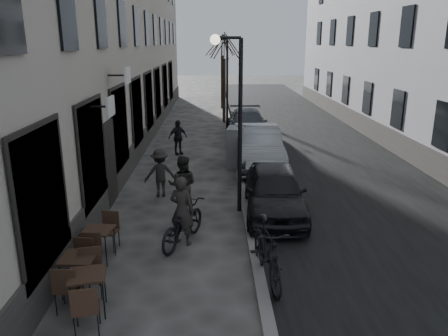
{
  "coord_description": "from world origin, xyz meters",
  "views": [
    {
      "loc": [
        -0.75,
        -6.24,
        4.91
      ],
      "look_at": [
        -0.5,
        4.44,
        1.8
      ],
      "focal_mm": 35.0,
      "sensor_mm": 36.0,
      "label": 1
    }
  ],
  "objects_px": {
    "bistro_set_a": "(88,289)",
    "bistro_set_c": "(99,241)",
    "tree_near": "(224,45)",
    "streetlamp_far": "(224,75)",
    "car_near": "(274,191)",
    "moped": "(267,252)",
    "bistro_set_b": "(80,271)",
    "streetlamp_near": "(234,106)",
    "pedestrian_near": "(182,185)",
    "car_mid": "(257,147)",
    "tree_far": "(222,45)",
    "car_far": "(247,124)",
    "utility_cabinet": "(235,148)",
    "pedestrian_far": "(178,137)",
    "bicycle": "(182,223)",
    "pedestrian_mid": "(160,173)"
  },
  "relations": [
    {
      "from": "pedestrian_near",
      "to": "pedestrian_far",
      "type": "bearing_deg",
      "value": -78.5
    },
    {
      "from": "pedestrian_far",
      "to": "car_mid",
      "type": "height_order",
      "value": "car_mid"
    },
    {
      "from": "moped",
      "to": "tree_far",
      "type": "bearing_deg",
      "value": 83.75
    },
    {
      "from": "streetlamp_near",
      "to": "pedestrian_far",
      "type": "bearing_deg",
      "value": 107.69
    },
    {
      "from": "streetlamp_near",
      "to": "bistro_set_a",
      "type": "bearing_deg",
      "value": -120.03
    },
    {
      "from": "pedestrian_far",
      "to": "car_near",
      "type": "height_order",
      "value": "pedestrian_far"
    },
    {
      "from": "tree_far",
      "to": "moped",
      "type": "relative_size",
      "value": 2.55
    },
    {
      "from": "bistro_set_c",
      "to": "car_near",
      "type": "xyz_separation_m",
      "value": [
        4.42,
        2.73,
        0.24
      ]
    },
    {
      "from": "bicycle",
      "to": "car_far",
      "type": "bearing_deg",
      "value": -78.05
    },
    {
      "from": "bistro_set_a",
      "to": "bistro_set_c",
      "type": "xyz_separation_m",
      "value": [
        -0.32,
        2.05,
        -0.02
      ]
    },
    {
      "from": "utility_cabinet",
      "to": "tree_far",
      "type": "bearing_deg",
      "value": 100.16
    },
    {
      "from": "bistro_set_b",
      "to": "car_mid",
      "type": "height_order",
      "value": "car_mid"
    },
    {
      "from": "pedestrian_near",
      "to": "streetlamp_far",
      "type": "bearing_deg",
      "value": -91.1
    },
    {
      "from": "tree_far",
      "to": "car_near",
      "type": "xyz_separation_m",
      "value": [
        1.1,
        -21.27,
        -3.94
      ]
    },
    {
      "from": "streetlamp_near",
      "to": "bistro_set_a",
      "type": "relative_size",
      "value": 3.03
    },
    {
      "from": "moped",
      "to": "bistro_set_c",
      "type": "bearing_deg",
      "value": 157.91
    },
    {
      "from": "bistro_set_c",
      "to": "car_near",
      "type": "distance_m",
      "value": 5.2
    },
    {
      "from": "streetlamp_near",
      "to": "car_far",
      "type": "distance_m",
      "value": 10.65
    },
    {
      "from": "streetlamp_far",
      "to": "bistro_set_c",
      "type": "distance_m",
      "value": 15.58
    },
    {
      "from": "streetlamp_near",
      "to": "bistro_set_c",
      "type": "xyz_separation_m",
      "value": [
        -3.24,
        -3.01,
        -2.68
      ]
    },
    {
      "from": "streetlamp_near",
      "to": "car_mid",
      "type": "relative_size",
      "value": 1.02
    },
    {
      "from": "bicycle",
      "to": "car_near",
      "type": "bearing_deg",
      "value": -120.02
    },
    {
      "from": "bistro_set_c",
      "to": "utility_cabinet",
      "type": "relative_size",
      "value": 0.98
    },
    {
      "from": "bistro_set_b",
      "to": "pedestrian_mid",
      "type": "height_order",
      "value": "pedestrian_mid"
    },
    {
      "from": "tree_near",
      "to": "streetlamp_far",
      "type": "bearing_deg",
      "value": -91.38
    },
    {
      "from": "car_near",
      "to": "streetlamp_near",
      "type": "bearing_deg",
      "value": 170.08
    },
    {
      "from": "streetlamp_far",
      "to": "car_far",
      "type": "height_order",
      "value": "streetlamp_far"
    },
    {
      "from": "car_near",
      "to": "pedestrian_far",
      "type": "bearing_deg",
      "value": 118.42
    },
    {
      "from": "bicycle",
      "to": "pedestrian_mid",
      "type": "relative_size",
      "value": 1.3
    },
    {
      "from": "tree_far",
      "to": "car_near",
      "type": "bearing_deg",
      "value": -87.03
    },
    {
      "from": "utility_cabinet",
      "to": "pedestrian_mid",
      "type": "bearing_deg",
      "value": -118.18
    },
    {
      "from": "pedestrian_mid",
      "to": "pedestrian_far",
      "type": "relative_size",
      "value": 1.01
    },
    {
      "from": "moped",
      "to": "car_mid",
      "type": "bearing_deg",
      "value": 78.51
    },
    {
      "from": "streetlamp_near",
      "to": "bistro_set_b",
      "type": "xyz_separation_m",
      "value": [
        -3.28,
        -4.38,
        -2.66
      ]
    },
    {
      "from": "streetlamp_far",
      "to": "tree_near",
      "type": "height_order",
      "value": "tree_near"
    },
    {
      "from": "bistro_set_c",
      "to": "utility_cabinet",
      "type": "height_order",
      "value": "utility_cabinet"
    },
    {
      "from": "streetlamp_near",
      "to": "car_near",
      "type": "height_order",
      "value": "streetlamp_near"
    },
    {
      "from": "car_near",
      "to": "moped",
      "type": "bearing_deg",
      "value": -96.79
    },
    {
      "from": "tree_far",
      "to": "bistro_set_c",
      "type": "relative_size",
      "value": 3.54
    },
    {
      "from": "car_mid",
      "to": "moped",
      "type": "height_order",
      "value": "car_mid"
    },
    {
      "from": "moped",
      "to": "pedestrian_near",
      "type": "bearing_deg",
      "value": 110.61
    },
    {
      "from": "streetlamp_near",
      "to": "tree_near",
      "type": "xyz_separation_m",
      "value": [
        0.07,
        15.0,
        1.5
      ]
    },
    {
      "from": "tree_far",
      "to": "bistro_set_b",
      "type": "xyz_separation_m",
      "value": [
        -3.35,
        -25.38,
        -4.17
      ]
    },
    {
      "from": "bistro_set_b",
      "to": "car_far",
      "type": "xyz_separation_m",
      "value": [
        4.45,
        14.68,
        0.22
      ]
    },
    {
      "from": "bistro_set_b",
      "to": "bistro_set_c",
      "type": "height_order",
      "value": "bistro_set_b"
    },
    {
      "from": "car_far",
      "to": "streetlamp_near",
      "type": "bearing_deg",
      "value": -95.38
    },
    {
      "from": "utility_cabinet",
      "to": "car_mid",
      "type": "height_order",
      "value": "car_mid"
    },
    {
      "from": "bistro_set_c",
      "to": "car_mid",
      "type": "xyz_separation_m",
      "value": [
        4.41,
        7.83,
        0.34
      ]
    },
    {
      "from": "streetlamp_near",
      "to": "pedestrian_near",
      "type": "relative_size",
      "value": 2.88
    },
    {
      "from": "bistro_set_c",
      "to": "pedestrian_far",
      "type": "xyz_separation_m",
      "value": [
        1.05,
        9.86,
        0.3
      ]
    }
  ]
}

